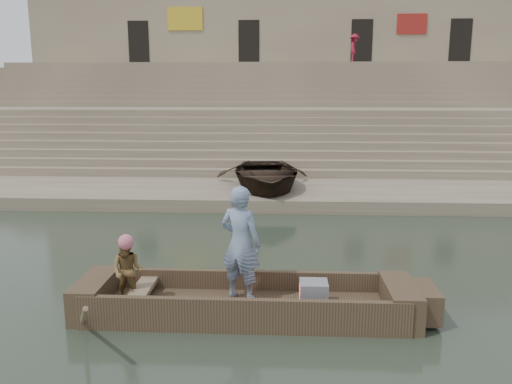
# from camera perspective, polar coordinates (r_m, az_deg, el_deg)

# --- Properties ---
(ground) EXTENTS (120.00, 120.00, 0.00)m
(ground) POSITION_cam_1_polar(r_m,az_deg,el_deg) (9.70, 1.84, -11.10)
(ground) COLOR #263125
(ground) RESTS_ON ground
(lower_landing) EXTENTS (32.00, 4.00, 0.40)m
(lower_landing) POSITION_cam_1_polar(r_m,az_deg,el_deg) (17.32, 2.39, -0.24)
(lower_landing) COLOR gray
(lower_landing) RESTS_ON ground
(mid_landing) EXTENTS (32.00, 3.00, 2.80)m
(mid_landing) POSITION_cam_1_polar(r_m,az_deg,el_deg) (24.56, 2.61, 6.09)
(mid_landing) COLOR gray
(mid_landing) RESTS_ON ground
(upper_landing) EXTENTS (32.00, 3.00, 5.20)m
(upper_landing) POSITION_cam_1_polar(r_m,az_deg,el_deg) (31.47, 2.72, 9.48)
(upper_landing) COLOR gray
(upper_landing) RESTS_ON ground
(ghat_steps) EXTENTS (32.00, 11.00, 5.20)m
(ghat_steps) POSITION_cam_1_polar(r_m,az_deg,el_deg) (26.22, 2.64, 7.31)
(ghat_steps) COLOR gray
(ghat_steps) RESTS_ON ground
(building_wall) EXTENTS (32.00, 5.07, 11.20)m
(building_wall) POSITION_cam_1_polar(r_m,az_deg,el_deg) (35.50, 2.81, 14.56)
(building_wall) COLOR tan
(building_wall) RESTS_ON ground
(main_rowboat) EXTENTS (5.00, 1.30, 0.22)m
(main_rowboat) POSITION_cam_1_polar(r_m,az_deg,el_deg) (8.73, -1.23, -13.01)
(main_rowboat) COLOR brown
(main_rowboat) RESTS_ON ground
(rowboat_trim) EXTENTS (6.04, 2.63, 1.78)m
(rowboat_trim) POSITION_cam_1_polar(r_m,az_deg,el_deg) (8.63, 0.16, -11.88)
(rowboat_trim) COLOR brown
(rowboat_trim) RESTS_ON ground
(standing_man) EXTENTS (0.84, 0.70, 1.96)m
(standing_man) POSITION_cam_1_polar(r_m,az_deg,el_deg) (8.50, -1.74, -5.80)
(standing_man) COLOR navy
(standing_man) RESTS_ON main_rowboat
(rowing_man) EXTENTS (0.57, 0.46, 1.11)m
(rowing_man) POSITION_cam_1_polar(r_m,az_deg,el_deg) (8.76, -14.23, -8.57)
(rowing_man) COLOR #287A2D
(rowing_man) RESTS_ON main_rowboat
(television) EXTENTS (0.46, 0.42, 0.40)m
(television) POSITION_cam_1_polar(r_m,az_deg,el_deg) (8.60, 6.40, -11.22)
(television) COLOR gray
(television) RESTS_ON main_rowboat
(beached_rowboat) EXTENTS (3.81, 4.99, 0.97)m
(beached_rowboat) POSITION_cam_1_polar(r_m,az_deg,el_deg) (17.25, 1.02, 2.03)
(beached_rowboat) COLOR #2D2116
(beached_rowboat) RESTS_ON lower_landing
(pedestrian) EXTENTS (0.80, 1.14, 1.61)m
(pedestrian) POSITION_cam_1_polar(r_m,az_deg,el_deg) (31.08, 10.96, 15.54)
(pedestrian) COLOR maroon
(pedestrian) RESTS_ON upper_landing
(cloth_bundles) EXTENTS (7.61, 2.35, 0.26)m
(cloth_bundles) POSITION_cam_1_polar(r_m,az_deg,el_deg) (17.31, 11.47, 0.65)
(cloth_bundles) COLOR #3F5999
(cloth_bundles) RESTS_ON lower_landing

